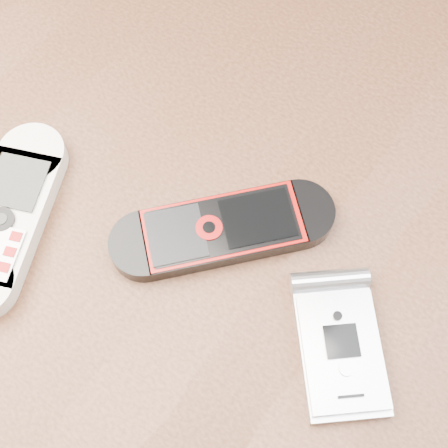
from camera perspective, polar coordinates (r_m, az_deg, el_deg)
ground at (r=1.18m, az=-0.20°, el=-14.94°), size 4.00×4.00×0.00m
table at (r=0.56m, az=-0.41°, el=-4.54°), size 1.20×0.80×0.75m
nokia_white at (r=0.48m, az=-19.15°, el=0.60°), size 0.11×0.16×0.02m
nokia_black_red at (r=0.45m, az=-0.09°, el=-0.49°), size 0.15×0.16×0.02m
motorola_razr at (r=0.43m, az=10.62°, el=-11.07°), size 0.11×0.11×0.02m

